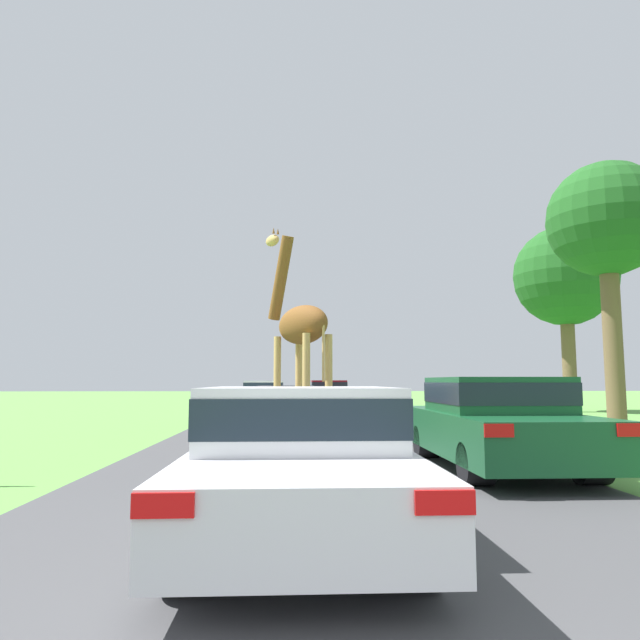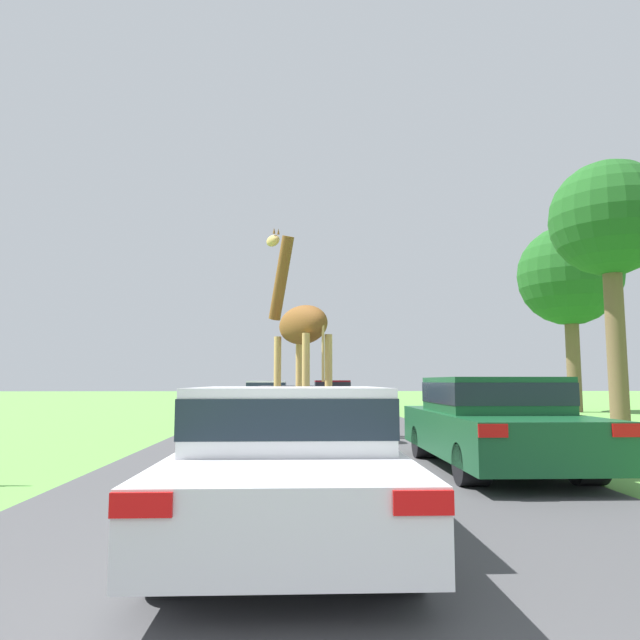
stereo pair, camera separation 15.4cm
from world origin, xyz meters
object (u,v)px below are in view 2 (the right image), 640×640
(car_far_ahead, at_px, (267,396))
(giraffe_near_road, at_px, (299,329))
(car_queue_right, at_px, (493,421))
(car_verge_right, at_px, (287,404))
(car_queue_left, at_px, (332,394))
(tree_left_edge, at_px, (609,222))
(car_lead_maroon, at_px, (289,456))
(tree_right_cluster, at_px, (569,277))

(car_far_ahead, bearing_deg, giraffe_near_road, -82.87)
(car_queue_right, distance_m, car_far_ahead, 16.15)
(car_verge_right, bearing_deg, giraffe_near_road, -85.48)
(car_queue_left, xyz_separation_m, tree_left_edge, (8.15, -11.27, 5.62))
(giraffe_near_road, relative_size, car_queue_right, 1.16)
(car_queue_right, relative_size, car_queue_left, 1.07)
(car_lead_maroon, bearing_deg, tree_left_edge, 50.35)
(car_verge_right, bearing_deg, car_queue_left, 78.59)
(car_verge_right, bearing_deg, tree_left_edge, -6.94)
(car_lead_maroon, relative_size, car_verge_right, 0.88)
(car_far_ahead, height_order, car_verge_right, car_far_ahead)
(car_far_ahead, bearing_deg, car_queue_right, -74.11)
(giraffe_near_road, bearing_deg, car_queue_left, 51.05)
(car_far_ahead, bearing_deg, tree_right_cluster, 3.88)
(giraffe_near_road, bearing_deg, tree_right_cluster, 10.64)
(car_queue_left, bearing_deg, car_far_ahead, -127.59)
(car_lead_maroon, bearing_deg, car_verge_right, 91.16)
(car_queue_left, height_order, tree_left_edge, tree_left_edge)
(car_queue_right, height_order, car_verge_right, car_queue_right)
(car_lead_maroon, bearing_deg, giraffe_near_road, 89.32)
(car_queue_left, height_order, car_far_ahead, car_queue_left)
(car_queue_right, relative_size, tree_left_edge, 0.56)
(car_far_ahead, relative_size, tree_right_cluster, 0.51)
(car_verge_right, height_order, tree_right_cluster, tree_right_cluster)
(car_queue_right, distance_m, car_queue_left, 19.49)
(car_far_ahead, bearing_deg, car_verge_right, -80.89)
(car_queue_left, bearing_deg, car_verge_right, -101.41)
(car_far_ahead, distance_m, tree_left_edge, 14.50)
(car_far_ahead, bearing_deg, car_queue_left, 52.41)
(giraffe_near_road, height_order, car_lead_maroon, giraffe_near_road)
(car_queue_left, distance_m, tree_right_cluster, 12.50)
(giraffe_near_road, xyz_separation_m, car_far_ahead, (-1.35, 10.79, -1.89))
(car_queue_right, xyz_separation_m, tree_right_cluster, (9.44, 16.47, 5.44))
(car_queue_right, height_order, car_queue_left, car_queue_right)
(giraffe_near_road, distance_m, car_queue_left, 14.91)
(giraffe_near_road, xyz_separation_m, car_queue_left, (1.66, 14.70, -1.89))
(tree_left_edge, height_order, tree_right_cluster, tree_right_cluster)
(car_queue_right, bearing_deg, tree_left_edge, 50.50)
(car_verge_right, bearing_deg, tree_right_cluster, 28.75)
(car_queue_left, relative_size, tree_left_edge, 0.53)
(tree_left_edge, xyz_separation_m, tree_right_cluster, (2.71, 8.30, -0.18))
(car_lead_maroon, distance_m, tree_right_cluster, 24.48)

